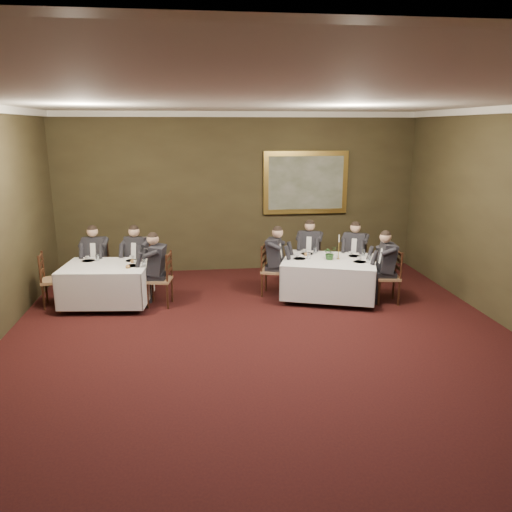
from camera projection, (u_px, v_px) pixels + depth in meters
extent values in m
plane|color=black|center=(272.00, 369.00, 6.72)|extent=(10.00, 10.00, 0.00)
cube|color=silver|center=(275.00, 98.00, 5.85)|extent=(8.00, 10.00, 0.10)
cube|color=#332B19|center=(239.00, 193.00, 11.09)|extent=(8.00, 0.10, 3.50)
cube|color=white|center=(238.00, 114.00, 10.62)|extent=(8.00, 0.10, 0.12)
cube|color=black|center=(329.00, 261.00, 9.35)|extent=(1.94, 1.68, 0.04)
cube|color=white|center=(329.00, 260.00, 9.35)|extent=(2.01, 1.76, 0.02)
cube|color=white|center=(329.00, 277.00, 9.43)|extent=(2.04, 1.78, 0.65)
cube|color=black|center=(106.00, 267.00, 8.97)|extent=(1.55, 1.23, 0.04)
cube|color=white|center=(106.00, 266.00, 8.96)|extent=(1.61, 1.29, 0.02)
cube|color=white|center=(107.00, 283.00, 9.05)|extent=(1.64, 1.31, 0.65)
cube|color=#94704B|center=(309.00, 261.00, 10.33)|extent=(0.56, 0.55, 0.05)
cube|color=black|center=(311.00, 247.00, 10.45)|extent=(0.37, 0.16, 0.54)
cube|color=black|center=(310.00, 243.00, 10.23)|extent=(0.50, 0.44, 0.55)
sphere|color=tan|center=(310.00, 225.00, 10.14)|extent=(0.27, 0.27, 0.21)
cube|color=#94704B|center=(354.00, 263.00, 10.15)|extent=(0.59, 0.58, 0.05)
cube|color=black|center=(357.00, 249.00, 10.26)|extent=(0.35, 0.21, 0.54)
cube|color=black|center=(355.00, 245.00, 10.05)|extent=(0.52, 0.47, 0.55)
sphere|color=tan|center=(356.00, 227.00, 9.96)|extent=(0.28, 0.28, 0.21)
cube|color=#94704B|center=(273.00, 271.00, 9.63)|extent=(0.54, 0.55, 0.05)
cube|color=black|center=(263.00, 258.00, 9.60)|extent=(0.15, 0.37, 0.54)
cube|color=black|center=(273.00, 252.00, 9.53)|extent=(0.43, 0.50, 0.55)
sphere|color=tan|center=(273.00, 232.00, 9.44)|extent=(0.27, 0.27, 0.21)
cube|color=#94704B|center=(387.00, 277.00, 9.21)|extent=(0.47, 0.49, 0.05)
cube|color=black|center=(398.00, 264.00, 9.14)|extent=(0.08, 0.38, 0.54)
cube|color=black|center=(389.00, 257.00, 9.11)|extent=(0.36, 0.46, 0.55)
sphere|color=tan|center=(390.00, 237.00, 9.02)|extent=(0.24, 0.24, 0.21)
cube|color=#94704B|center=(97.00, 269.00, 9.77)|extent=(0.47, 0.45, 0.05)
cube|color=black|center=(98.00, 254.00, 9.89)|extent=(0.38, 0.06, 0.54)
cube|color=black|center=(95.00, 250.00, 9.67)|extent=(0.44, 0.34, 0.55)
sphere|color=tan|center=(93.00, 231.00, 9.58)|extent=(0.23, 0.23, 0.21)
cube|color=#94704B|center=(138.00, 268.00, 9.78)|extent=(0.56, 0.55, 0.05)
cube|color=black|center=(142.00, 254.00, 9.90)|extent=(0.37, 0.16, 0.54)
cube|color=black|center=(137.00, 250.00, 9.69)|extent=(0.50, 0.44, 0.55)
sphere|color=tan|center=(136.00, 231.00, 9.59)|extent=(0.27, 0.27, 0.21)
cube|color=#94704B|center=(159.00, 280.00, 9.05)|extent=(0.49, 0.50, 0.05)
cube|color=black|center=(169.00, 267.00, 8.98)|extent=(0.09, 0.38, 0.54)
cube|color=black|center=(158.00, 260.00, 8.96)|extent=(0.38, 0.47, 0.55)
sphere|color=tan|center=(157.00, 239.00, 8.86)|extent=(0.24, 0.24, 0.21)
cube|color=#94704B|center=(54.00, 280.00, 9.01)|extent=(0.48, 0.49, 0.05)
cube|color=black|center=(41.00, 268.00, 8.91)|extent=(0.08, 0.38, 0.54)
imported|color=#2D5926|center=(330.00, 252.00, 9.32)|extent=(0.31, 0.29, 0.27)
cylinder|color=#B58F37|center=(338.00, 258.00, 9.38)|extent=(0.07, 0.07, 0.02)
cylinder|color=#B58F37|center=(339.00, 250.00, 9.34)|extent=(0.02, 0.02, 0.32)
cylinder|color=white|center=(339.00, 238.00, 9.28)|extent=(0.02, 0.02, 0.14)
cylinder|color=white|center=(307.00, 253.00, 9.77)|extent=(0.25, 0.25, 0.01)
cylinder|color=white|center=(305.00, 250.00, 9.91)|extent=(0.08, 0.08, 0.05)
cylinder|color=white|center=(316.00, 250.00, 9.78)|extent=(0.06, 0.06, 0.14)
cylinder|color=white|center=(88.00, 260.00, 9.26)|extent=(0.25, 0.25, 0.01)
cylinder|color=white|center=(90.00, 257.00, 9.40)|extent=(0.08, 0.08, 0.05)
cylinder|color=white|center=(97.00, 257.00, 9.26)|extent=(0.06, 0.06, 0.14)
cube|color=#DEB351|center=(306.00, 183.00, 11.16)|extent=(1.91, 0.08, 1.39)
cube|color=#4B5236|center=(306.00, 183.00, 11.12)|extent=(1.69, 0.01, 1.17)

